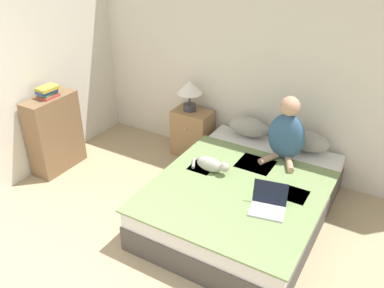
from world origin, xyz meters
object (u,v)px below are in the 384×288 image
Objects in this scene: nightstand at (192,133)px; bookshelf at (55,133)px; cat_tabby at (212,165)px; laptop_open at (268,205)px; pillow_far at (307,141)px; book_stack_top at (47,92)px; person_sitting at (286,133)px; table_lamp at (190,89)px; pillow_near at (249,127)px; bed at (243,199)px.

bookshelf is (-1.30, -1.16, 0.17)m from nightstand.
laptop_open reaches higher than cat_tabby.
pillow_far is 3.06m from book_stack_top.
cat_tabby is (-0.57, -0.64, -0.23)m from person_sitting.
bookshelf is at bearing -157.01° from pillow_far.
table_lamp is at bearing 42.71° from bookshelf.
pillow_far is at bearing 54.29° from cat_tabby.
table_lamp is at bearing 42.80° from book_stack_top.
laptop_open is at bearing -89.13° from pillow_far.
pillow_near is 2.43m from book_stack_top.
person_sitting is (0.55, -0.29, 0.19)m from pillow_near.
pillow_near is 1.00× the size of pillow_far.
bookshelf reaches higher than bed.
person_sitting reaches higher than table_lamp.
pillow_far is at bearing 68.56° from bed.
table_lamp is (-1.54, -0.03, 0.33)m from pillow_far.
book_stack_top is (-2.43, -0.27, 0.80)m from bed.
laptop_open is (0.02, -1.24, -0.07)m from pillow_far.
pillow_far is (0.72, 0.00, 0.00)m from pillow_near.
bed is at bearing 6.36° from bookshelf.
bed is 1.45m from nightstand.
person_sitting is (0.20, 0.62, 0.55)m from bed.
pillow_near is 2.40m from bookshelf.
person_sitting reaches higher than book_stack_top.
bed is 4.40× the size of cat_tabby.
bed is 1.63m from table_lamp.
book_stack_top is at bearing -170.90° from cat_tabby.
book_stack_top is (-2.81, 0.06, 0.51)m from laptop_open.
bed is at bearing -107.46° from person_sitting.
pillow_far is 3.04m from bookshelf.
nightstand is (-1.50, -0.03, -0.28)m from pillow_far.
bookshelf reaches higher than cat_tabby.
person_sitting is 1.44m from nightstand.
pillow_far reaches higher than laptop_open.
table_lamp reaches higher than nightstand.
table_lamp is at bearing 169.07° from person_sitting.
bookshelf is at bearing -170.89° from cat_tabby.
book_stack_top reaches higher than pillow_far.
nightstand is at bearing 0.31° from table_lamp.
bookshelf is at bearing -150.28° from pillow_near.
pillow_far is 0.82× the size of nightstand.
table_lamp reaches higher than laptop_open.
table_lamp is (-0.81, 0.91, 0.37)m from cat_tabby.
laptop_open is (0.74, -1.24, -0.07)m from pillow_near.
bed is 3.36× the size of nightstand.
bed is 2.19× the size of bookshelf.
table_lamp is (-1.38, 0.27, 0.14)m from person_sitting.
bed is at bearing -111.44° from pillow_far.
book_stack_top is (-1.25, -1.16, 0.12)m from table_lamp.
cat_tabby is at bearing 6.87° from book_stack_top.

